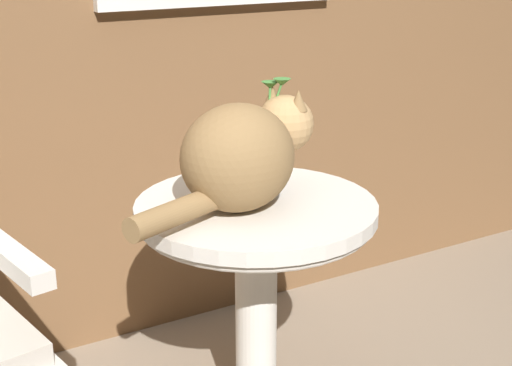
{
  "coord_description": "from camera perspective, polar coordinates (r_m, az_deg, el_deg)",
  "views": [
    {
      "loc": [
        -0.6,
        -1.32,
        1.27
      ],
      "look_at": [
        0.25,
        0.15,
        0.69
      ],
      "focal_mm": 52.56,
      "sensor_mm": 36.0,
      "label": 1
    }
  ],
  "objects": [
    {
      "name": "wicker_side_table",
      "position": [
        1.89,
        -0.0,
        -6.84
      ],
      "size": [
        0.59,
        0.59,
        0.64
      ],
      "color": "silver",
      "rests_on": "ground_plane"
    },
    {
      "name": "cat",
      "position": [
        1.75,
        -1.01,
        2.22
      ],
      "size": [
        0.56,
        0.34,
        0.26
      ],
      "color": "olive",
      "rests_on": "wicker_side_table"
    },
    {
      "name": "pewter_vase_with_ivy",
      "position": [
        1.88,
        0.97,
        2.1
      ],
      "size": [
        0.11,
        0.11,
        0.28
      ],
      "color": "gray",
      "rests_on": "wicker_side_table"
    }
  ]
}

